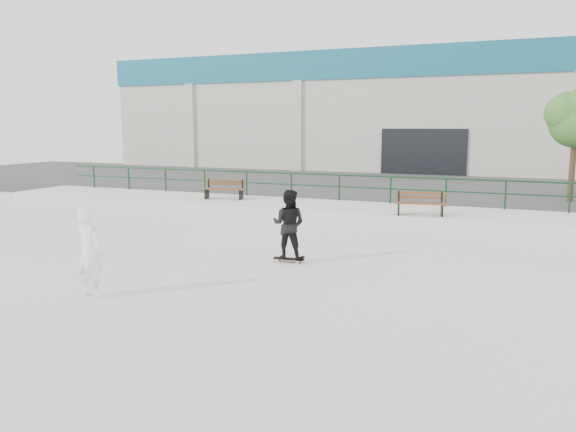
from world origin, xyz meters
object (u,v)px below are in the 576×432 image
at_px(bench_left, 224,189).
at_px(seated_skater, 89,252).
at_px(skateboard, 289,259).
at_px(standing_skater, 289,224).
at_px(bench_right, 420,204).

distance_m(bench_left, seated_skater, 11.37).
distance_m(skateboard, seated_skater, 4.95).
height_order(bench_left, seated_skater, seated_skater).
bearing_deg(seated_skater, bench_left, -71.02).
distance_m(skateboard, standing_skater, 0.89).
bearing_deg(standing_skater, bench_left, -54.24).
distance_m(bench_right, seated_skater, 10.93).
distance_m(bench_right, skateboard, 6.14).
bearing_deg(bench_left, bench_right, -20.01).
height_order(skateboard, seated_skater, seated_skater).
bearing_deg(seated_skater, standing_skater, -117.77).
bearing_deg(bench_left, standing_skater, -62.38).
relative_size(bench_right, skateboard, 2.15).
height_order(bench_left, bench_right, bench_left).
relative_size(skateboard, standing_skater, 0.46).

